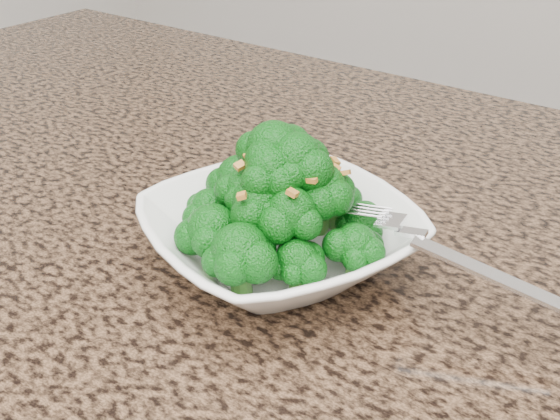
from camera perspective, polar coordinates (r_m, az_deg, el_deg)
The scene contains 5 objects.
granite_counter at distance 0.55m, azimuth -2.38°, elevation -7.45°, with size 1.64×1.04×0.03m, color brown.
bowl at distance 0.55m, azimuth 0.00°, elevation -2.26°, with size 0.20×0.20×0.05m, color white.
broccoli_pile at distance 0.52m, azimuth 0.00°, elevation 3.60°, with size 0.18×0.18×0.07m, color #0A5A0E, non-canonical shape.
garlic_topping at distance 0.51m, azimuth 0.00°, elevation 7.72°, with size 0.11×0.11×0.01m, color #C78030, non-canonical shape.
fork at distance 0.51m, azimuth 11.02°, elevation -1.93°, with size 0.18×0.03×0.01m, color silver, non-canonical shape.
Camera 1 is at (0.28, -0.04, 1.21)m, focal length 45.00 mm.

